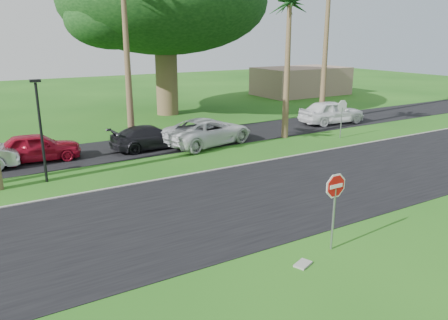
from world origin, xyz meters
TOP-DOWN VIEW (x-y plane):
  - ground at (0.00, 0.00)m, footprint 120.00×120.00m
  - road at (0.00, 2.00)m, footprint 120.00×8.00m
  - parking_strip at (0.00, 12.50)m, footprint 120.00×5.00m
  - curb at (0.00, 6.05)m, footprint 120.00×0.12m
  - stop_sign_near at (0.50, -3.00)m, footprint 1.05×0.07m
  - stop_sign_far at (12.00, 8.00)m, footprint 1.05×0.07m
  - palm_right_near at (9.00, 10.00)m, footprint 5.00×5.00m
  - canopy_tree at (6.00, 22.00)m, footprint 16.50×16.50m
  - streetlight_right at (-6.00, 8.50)m, footprint 0.45×0.25m
  - building_far at (24.00, 26.00)m, footprint 10.00×6.00m
  - car_red at (-5.79, 12.33)m, footprint 4.61×2.30m
  - car_dark at (0.35, 11.73)m, footprint 4.82×2.17m
  - car_minivan at (3.73, 10.86)m, footprint 6.30×3.94m
  - car_pickup at (14.92, 11.83)m, footprint 5.29×2.49m
  - utility_slab at (-0.92, -3.31)m, footprint 0.64×0.53m

SIDE VIEW (x-z plane):
  - ground at x=0.00m, z-range 0.00..0.00m
  - road at x=0.00m, z-range 0.00..0.02m
  - parking_strip at x=0.00m, z-range 0.00..0.02m
  - curb at x=0.00m, z-range 0.00..0.06m
  - utility_slab at x=-0.92m, z-range 0.00..0.06m
  - car_dark at x=0.35m, z-range 0.00..1.37m
  - car_red at x=-5.79m, z-range 0.00..1.51m
  - car_minivan at x=3.73m, z-range 0.00..1.62m
  - car_pickup at x=14.92m, z-range 0.00..1.75m
  - building_far at x=24.00m, z-range 0.00..3.00m
  - stop_sign_near at x=0.50m, z-range 0.46..3.09m
  - stop_sign_far at x=12.00m, z-range 0.46..3.09m
  - streetlight_right at x=-6.00m, z-range 0.33..4.97m
  - palm_right_near at x=9.00m, z-range 3.44..12.94m
  - canopy_tree at x=6.00m, z-range 2.39..15.51m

